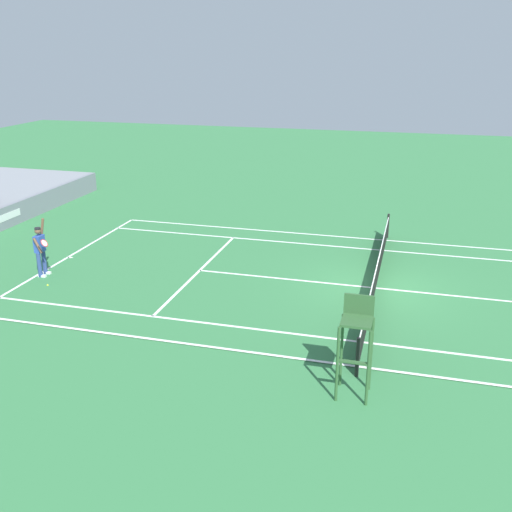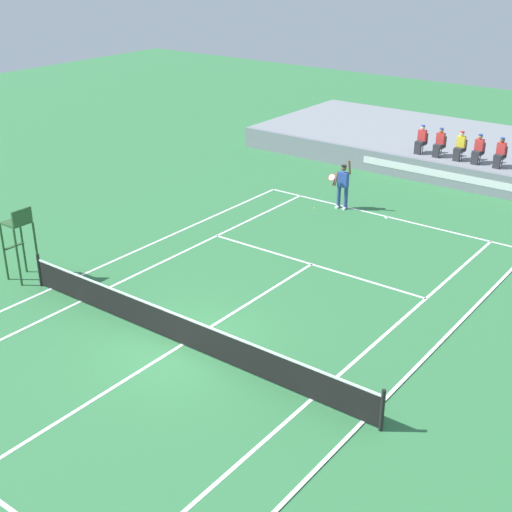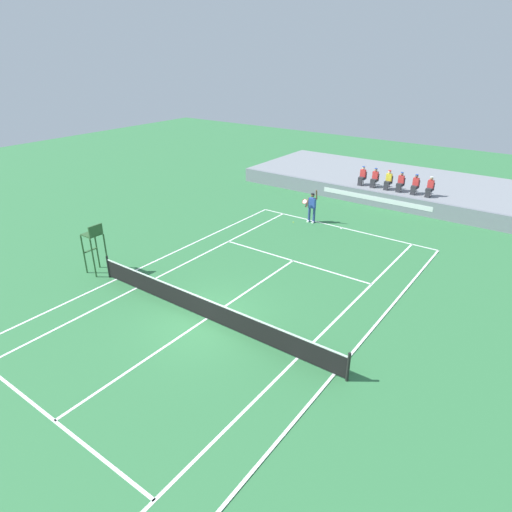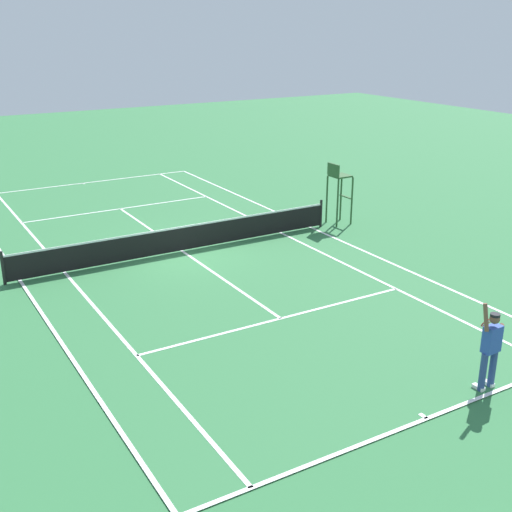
% 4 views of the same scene
% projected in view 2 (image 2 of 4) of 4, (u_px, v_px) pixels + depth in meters
% --- Properties ---
extents(ground_plane, '(80.00, 80.00, 0.00)m').
position_uv_depth(ground_plane, '(182.00, 346.00, 18.89)').
color(ground_plane, '#337542').
extents(court, '(11.08, 23.88, 0.03)m').
position_uv_depth(court, '(182.00, 345.00, 18.88)').
color(court, '#337542').
rests_on(court, ground).
extents(net, '(11.98, 0.10, 1.07)m').
position_uv_depth(net, '(181.00, 329.00, 18.67)').
color(net, black).
rests_on(net, ground).
extents(barrier_wall, '(21.47, 0.25, 1.01)m').
position_uv_depth(barrier_wall, '(440.00, 174.00, 30.94)').
color(barrier_wall, gray).
rests_on(barrier_wall, ground).
extents(bleacher_platform, '(21.47, 8.43, 1.01)m').
position_uv_depth(bleacher_platform, '(477.00, 152.00, 34.10)').
color(bleacher_platform, gray).
rests_on(bleacher_platform, ground).
extents(spectator_seated_0, '(0.44, 0.60, 1.27)m').
position_uv_depth(spectator_seated_0, '(421.00, 140.00, 31.97)').
color(spectator_seated_0, '#474C56').
rests_on(spectator_seated_0, bleacher_platform).
extents(spectator_seated_1, '(0.44, 0.60, 1.27)m').
position_uv_depth(spectator_seated_1, '(439.00, 143.00, 31.49)').
color(spectator_seated_1, '#474C56').
rests_on(spectator_seated_1, bleacher_platform).
extents(spectator_seated_2, '(0.44, 0.60, 1.27)m').
position_uv_depth(spectator_seated_2, '(460.00, 146.00, 30.97)').
color(spectator_seated_2, '#474C56').
rests_on(spectator_seated_2, bleacher_platform).
extents(spectator_seated_3, '(0.44, 0.60, 1.27)m').
position_uv_depth(spectator_seated_3, '(478.00, 149.00, 30.52)').
color(spectator_seated_3, '#474C56').
rests_on(spectator_seated_3, bleacher_platform).
extents(spectator_seated_4, '(0.44, 0.60, 1.27)m').
position_uv_depth(spectator_seated_4, '(500.00, 153.00, 29.99)').
color(spectator_seated_4, '#474C56').
rests_on(spectator_seated_4, bleacher_platform).
extents(tennis_player, '(0.76, 0.65, 2.08)m').
position_uv_depth(tennis_player, '(343.00, 185.00, 28.05)').
color(tennis_player, navy).
rests_on(tennis_player, ground).
extents(tennis_ball, '(0.07, 0.07, 0.07)m').
position_uv_depth(tennis_ball, '(315.00, 208.00, 28.38)').
color(tennis_ball, '#D1E533').
rests_on(tennis_ball, ground).
extents(umpire_chair, '(0.77, 0.77, 2.44)m').
position_uv_depth(umpire_chair, '(19.00, 234.00, 21.94)').
color(umpire_chair, '#2D562D').
rests_on(umpire_chair, ground).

